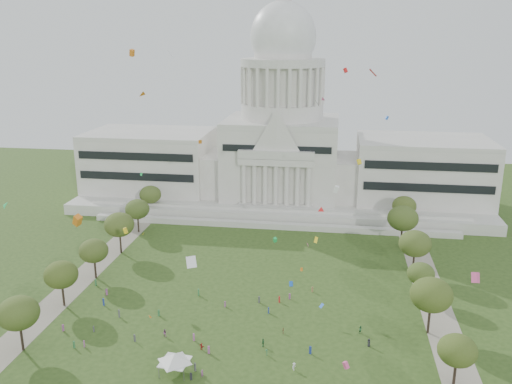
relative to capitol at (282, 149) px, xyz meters
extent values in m
plane|color=#2E4619|center=(0.00, -113.59, -22.30)|extent=(400.00, 400.00, 0.00)
cube|color=#BBB9B0|center=(0.00, 1.41, -20.30)|extent=(160.00, 60.00, 4.00)
cube|color=#BBB9B0|center=(0.00, -31.59, -21.30)|extent=(130.00, 3.00, 2.00)
cube|color=#BBB9B0|center=(0.00, -23.59, -19.80)|extent=(140.00, 3.00, 5.00)
cube|color=beige|center=(-55.00, 0.41, -7.30)|extent=(50.00, 34.00, 22.00)
cube|color=beige|center=(55.00, 0.41, -7.30)|extent=(50.00, 34.00, 22.00)
cube|color=beige|center=(-27.00, -1.59, -10.30)|extent=(12.00, 26.00, 16.00)
cube|color=beige|center=(27.00, -1.59, -10.30)|extent=(12.00, 26.00, 16.00)
cube|color=beige|center=(0.00, 0.41, -4.30)|extent=(44.00, 38.00, 28.00)
cube|color=beige|center=(0.00, -19.59, -1.10)|extent=(28.00, 3.00, 2.40)
cube|color=black|center=(-55.00, -16.79, -5.30)|extent=(46.00, 0.40, 11.00)
cube|color=black|center=(55.00, -16.79, -5.30)|extent=(46.00, 0.40, 11.00)
cylinder|color=beige|center=(0.00, 0.41, 15.10)|extent=(32.00, 32.00, 6.00)
cylinder|color=beige|center=(0.00, 0.41, 25.10)|extent=(28.00, 28.00, 14.00)
cylinder|color=#BBB9B0|center=(0.00, 0.41, 33.60)|extent=(32.40, 32.40, 3.00)
cylinder|color=beige|center=(0.00, 0.41, 39.10)|extent=(22.00, 22.00, 8.00)
ellipsoid|color=silver|center=(0.00, 0.41, 43.10)|extent=(25.00, 25.00, 26.20)
cube|color=gray|center=(-48.00, -83.59, -22.28)|extent=(8.00, 160.00, 0.04)
cube|color=gray|center=(48.00, -83.59, -22.28)|extent=(8.00, 160.00, 0.04)
cylinder|color=black|center=(-44.07, -116.55, -19.42)|extent=(0.56, 0.56, 5.75)
ellipsoid|color=#384E1A|center=(-44.07, -116.55, -13.33)|extent=(8.86, 8.86, 7.25)
cylinder|color=black|center=(46.22, -115.34, -19.83)|extent=(0.56, 0.56, 4.92)
ellipsoid|color=#384D16|center=(46.22, -115.34, -14.62)|extent=(7.58, 7.58, 6.20)
cylinder|color=black|center=(-45.04, -96.29, -19.56)|extent=(0.56, 0.56, 5.47)
ellipsoid|color=#364914|center=(-45.04, -96.29, -13.77)|extent=(8.42, 8.42, 6.89)
cylinder|color=black|center=(44.17, -96.15, -19.19)|extent=(0.56, 0.56, 6.20)
ellipsoid|color=#394D17|center=(44.17, -96.15, -12.62)|extent=(9.55, 9.55, 7.82)
cylinder|color=black|center=(-44.09, -79.67, -19.66)|extent=(0.56, 0.56, 5.27)
ellipsoid|color=#374719|center=(-44.09, -79.67, -14.07)|extent=(8.12, 8.12, 6.65)
cylinder|color=black|center=(44.40, -79.10, -20.02)|extent=(0.56, 0.56, 4.56)
ellipsoid|color=#364E1B|center=(44.40, -79.10, -15.19)|extent=(7.01, 7.01, 5.74)
cylinder|color=black|center=(-44.08, -61.17, -19.28)|extent=(0.56, 0.56, 6.03)
ellipsoid|color=#3D4C1C|center=(-44.08, -61.17, -12.89)|extent=(9.29, 9.29, 7.60)
cylinder|color=black|center=(44.76, -63.55, -19.31)|extent=(0.56, 0.56, 5.97)
ellipsoid|color=#37481A|center=(44.76, -63.55, -12.99)|extent=(9.19, 9.19, 7.52)
cylinder|color=black|center=(-45.22, -42.58, -19.59)|extent=(0.56, 0.56, 5.41)
ellipsoid|color=#32461A|center=(-45.22, -42.58, -13.86)|extent=(8.33, 8.33, 6.81)
cylinder|color=black|center=(43.49, -43.40, -19.11)|extent=(0.56, 0.56, 6.37)
ellipsoid|color=#334719|center=(43.49, -43.40, -12.35)|extent=(9.82, 9.82, 8.03)
cylinder|color=black|center=(-46.87, -24.45, -19.64)|extent=(0.56, 0.56, 5.32)
ellipsoid|color=#37491C|center=(-46.87, -24.45, -14.00)|extent=(8.19, 8.19, 6.70)
cylinder|color=black|center=(45.96, -25.46, -19.56)|extent=(0.56, 0.56, 5.47)
ellipsoid|color=#384718|center=(45.96, -25.46, -13.77)|extent=(8.42, 8.42, 6.89)
cylinder|color=#4C4C4C|center=(-11.54, -121.92, -21.15)|extent=(0.12, 0.12, 2.30)
cylinder|color=#4C4C4C|center=(-6.40, -121.92, -21.15)|extent=(0.12, 0.12, 2.30)
cylinder|color=#4C4C4C|center=(-11.54, -116.78, -21.15)|extent=(0.12, 0.12, 2.30)
cylinder|color=#4C4C4C|center=(-6.40, -116.78, -21.15)|extent=(0.12, 0.12, 2.30)
cube|color=white|center=(-8.97, -119.35, -19.91)|extent=(6.14, 6.14, 0.18)
pyramid|color=white|center=(-8.97, -119.35, -18.90)|extent=(8.60, 8.60, 1.84)
imported|color=#26262B|center=(30.45, -103.90, -21.35)|extent=(1.03, 1.10, 1.89)
imported|color=#33723F|center=(28.87, -98.61, -21.36)|extent=(1.06, 1.01, 1.87)
imported|color=#33723F|center=(8.64, -110.71, -21.55)|extent=(0.70, 1.05, 1.49)
imported|color=#33723F|center=(7.42, -107.39, -21.32)|extent=(0.88, 1.26, 1.96)
imported|color=#B21E1E|center=(-5.68, -110.62, -21.53)|extent=(1.51, 1.21, 1.54)
imported|color=#994C8C|center=(-3.15, -120.19, -21.46)|extent=(0.71, 0.75, 1.67)
imported|color=#994C8C|center=(-15.28, -106.60, -21.40)|extent=(0.91, 0.62, 1.78)
imported|color=silver|center=(14.90, -115.18, -21.43)|extent=(1.04, 1.26, 1.73)
imported|color=olive|center=(11.23, -101.27, -21.59)|extent=(0.50, 0.85, 1.41)
cube|color=#994C8C|center=(-39.27, -107.88, -21.47)|extent=(0.37, 0.49, 1.65)
cube|color=#26262B|center=(-5.10, -121.45, -21.50)|extent=(0.49, 0.39, 1.59)
cube|color=olive|center=(16.83, -79.27, -21.57)|extent=(0.44, 0.33, 1.46)
cube|color=#4C4C51|center=(-32.12, -107.14, -21.57)|extent=(0.31, 0.42, 1.45)
cube|color=#994C8C|center=(-36.76, -89.19, -21.42)|extent=(0.49, 0.55, 1.75)
cube|color=#994C8C|center=(-31.44, -113.43, -21.52)|extent=(0.40, 0.48, 1.55)
cube|color=#33723F|center=(-12.67, -85.97, -21.34)|extent=(0.46, 0.58, 1.91)
cube|color=navy|center=(-35.17, -94.70, -21.35)|extent=(0.56, 0.59, 1.90)
cube|color=#4C4C51|center=(-5.09, -118.37, -21.40)|extent=(0.51, 0.56, 1.78)
cube|color=#994C8C|center=(11.21, -84.32, -21.52)|extent=(0.48, 0.41, 1.56)
cube|color=navy|center=(6.74, -92.52, -21.51)|extent=(0.32, 0.45, 1.58)
cube|color=navy|center=(17.85, -108.68, -21.41)|extent=(0.53, 0.54, 1.77)
cube|color=#994C8C|center=(-4.54, -90.86, -21.56)|extent=(0.31, 0.43, 1.47)
cube|color=#4C4C51|center=(-21.27, -109.67, -21.46)|extent=(0.52, 0.49, 1.68)
cube|color=#994C8C|center=(-3.77, -111.85, -21.40)|extent=(0.53, 0.40, 1.78)
cube|color=#33723F|center=(-19.62, -97.79, -21.49)|extent=(0.35, 0.47, 1.61)
cube|color=#4C4C51|center=(3.64, -87.46, -21.43)|extent=(0.42, 0.53, 1.73)
cube|color=#B21E1E|center=(8.74, -86.46, -21.45)|extent=(0.43, 0.52, 1.70)
cube|color=#994C8C|center=(-8.26, -107.39, -21.42)|extent=(0.50, 0.54, 1.74)
cube|color=#33723F|center=(-33.45, -114.15, -21.46)|extent=(0.52, 0.46, 1.67)
cube|color=#4C4C51|center=(-28.96, -99.80, -21.33)|extent=(0.55, 0.60, 1.93)
cube|color=#33723F|center=(-42.00, -84.31, -21.36)|extent=(0.40, 0.55, 1.87)
camera|label=1|loc=(21.52, -211.42, 43.66)|focal=38.00mm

